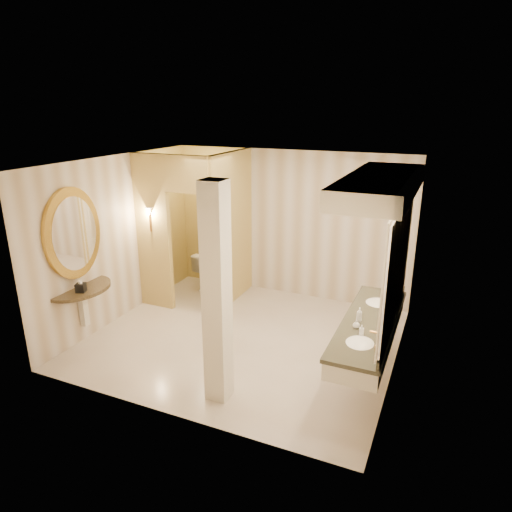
% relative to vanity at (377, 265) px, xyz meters
% --- Properties ---
extents(floor, '(4.50, 4.50, 0.00)m').
position_rel_vanity_xyz_m(floor, '(-1.98, 0.40, -1.63)').
color(floor, beige).
rests_on(floor, ground).
extents(ceiling, '(4.50, 4.50, 0.00)m').
position_rel_vanity_xyz_m(ceiling, '(-1.98, 0.40, 1.07)').
color(ceiling, silver).
rests_on(ceiling, wall_back).
extents(wall_back, '(4.50, 0.02, 2.70)m').
position_rel_vanity_xyz_m(wall_back, '(-1.98, 2.40, -0.28)').
color(wall_back, beige).
rests_on(wall_back, floor).
extents(wall_front, '(4.50, 0.02, 2.70)m').
position_rel_vanity_xyz_m(wall_front, '(-1.98, -1.60, -0.28)').
color(wall_front, beige).
rests_on(wall_front, floor).
extents(wall_left, '(0.02, 4.00, 2.70)m').
position_rel_vanity_xyz_m(wall_left, '(-4.23, 0.40, -0.28)').
color(wall_left, beige).
rests_on(wall_left, floor).
extents(wall_right, '(0.02, 4.00, 2.70)m').
position_rel_vanity_xyz_m(wall_right, '(0.27, 0.40, -0.28)').
color(wall_right, beige).
rests_on(wall_right, floor).
extents(toilet_closet, '(1.50, 1.55, 2.70)m').
position_rel_vanity_xyz_m(toilet_closet, '(-3.11, 1.36, -0.24)').
color(toilet_closet, tan).
rests_on(toilet_closet, floor).
extents(wall_sconce, '(0.14, 0.14, 0.42)m').
position_rel_vanity_xyz_m(wall_sconce, '(-3.90, 0.83, 0.10)').
color(wall_sconce, '#B47839').
rests_on(wall_sconce, toilet_closet).
extents(vanity, '(0.75, 2.43, 2.09)m').
position_rel_vanity_xyz_m(vanity, '(0.00, 0.00, 0.00)').
color(vanity, silver).
rests_on(vanity, floor).
extents(console_shelf, '(1.03, 1.03, 1.97)m').
position_rel_vanity_xyz_m(console_shelf, '(-4.19, -0.61, -0.28)').
color(console_shelf, black).
rests_on(console_shelf, floor).
extents(pillar, '(0.27, 0.27, 2.70)m').
position_rel_vanity_xyz_m(pillar, '(-1.63, -1.04, -0.28)').
color(pillar, silver).
rests_on(pillar, floor).
extents(tissue_box, '(0.17, 0.17, 0.13)m').
position_rel_vanity_xyz_m(tissue_box, '(-4.03, -0.74, -0.69)').
color(tissue_box, black).
rests_on(tissue_box, console_shelf).
extents(toilet, '(0.55, 0.79, 0.74)m').
position_rel_vanity_xyz_m(toilet, '(-3.43, 2.03, -1.26)').
color(toilet, white).
rests_on(toilet, floor).
extents(soap_bottle_a, '(0.06, 0.06, 0.12)m').
position_rel_vanity_xyz_m(soap_bottle_a, '(-0.05, -0.40, -0.69)').
color(soap_bottle_a, beige).
rests_on(soap_bottle_a, vanity).
extents(soap_bottle_b, '(0.10, 0.10, 0.11)m').
position_rel_vanity_xyz_m(soap_bottle_b, '(-0.15, -0.26, -0.70)').
color(soap_bottle_b, silver).
rests_on(soap_bottle_b, vanity).
extents(soap_bottle_c, '(0.09, 0.09, 0.19)m').
position_rel_vanity_xyz_m(soap_bottle_c, '(-0.15, -0.07, -0.66)').
color(soap_bottle_c, '#C6B28C').
rests_on(soap_bottle_c, vanity).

